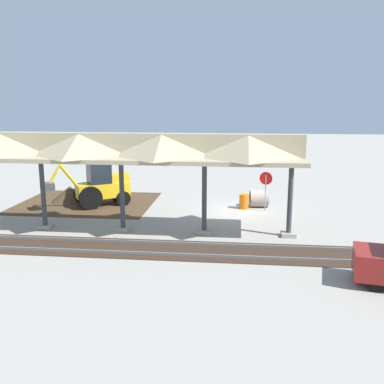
# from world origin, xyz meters

# --- Properties ---
(ground_plane) EXTENTS (120.00, 120.00, 0.00)m
(ground_plane) POSITION_xyz_m (0.00, 0.00, 0.00)
(ground_plane) COLOR #9E998E
(dirt_work_zone) EXTENTS (8.49, 7.00, 0.01)m
(dirt_work_zone) POSITION_xyz_m (9.67, -0.86, 0.00)
(dirt_work_zone) COLOR #4C3823
(dirt_work_zone) RESTS_ON ground
(platform_canopy) EXTENTS (17.58, 3.20, 4.90)m
(platform_canopy) POSITION_xyz_m (5.77, 4.69, 4.17)
(platform_canopy) COLOR #9E998E
(platform_canopy) RESTS_ON ground
(rail_tracks) EXTENTS (60.00, 2.58, 0.15)m
(rail_tracks) POSITION_xyz_m (0.00, 7.25, 0.03)
(rail_tracks) COLOR slate
(rail_tracks) RESTS_ON ground
(stop_sign) EXTENTS (0.73, 0.27, 2.36)m
(stop_sign) POSITION_xyz_m (-1.56, -0.04, 1.70)
(stop_sign) COLOR gray
(stop_sign) RESTS_ON ground
(backhoe) EXTENTS (4.88, 3.79, 2.82)m
(backhoe) POSITION_xyz_m (8.55, -0.36, 1.27)
(backhoe) COLOR yellow
(backhoe) RESTS_ON ground
(dirt_mound) EXTENTS (4.87, 4.87, 1.99)m
(dirt_mound) POSITION_xyz_m (10.92, -1.27, 0.00)
(dirt_mound) COLOR #4C3823
(dirt_mound) RESTS_ON ground
(concrete_pipe) EXTENTS (1.17, 1.16, 1.08)m
(concrete_pipe) POSITION_xyz_m (-1.24, -1.04, 0.54)
(concrete_pipe) COLOR #9E9384
(concrete_pipe) RESTS_ON ground
(traffic_barrel) EXTENTS (0.56, 0.56, 0.90)m
(traffic_barrel) POSITION_xyz_m (-0.33, -0.49, 0.45)
(traffic_barrel) COLOR orange
(traffic_barrel) RESTS_ON ground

